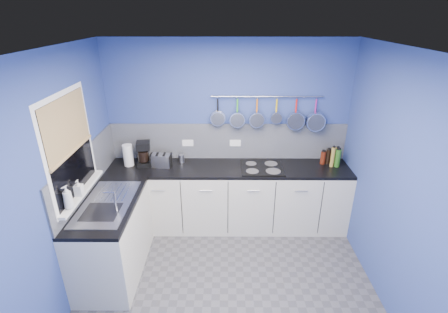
{
  "coord_description": "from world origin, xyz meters",
  "views": [
    {
      "loc": [
        -0.03,
        -2.69,
        2.78
      ],
      "look_at": [
        -0.05,
        0.75,
        1.25
      ],
      "focal_mm": 26.25,
      "sensor_mm": 36.0,
      "label": 1
    }
  ],
  "objects_px": {
    "paper_towel": "(128,155)",
    "coffee_maker": "(144,154)",
    "canister": "(181,158)",
    "hob": "(262,168)",
    "soap_bottle_b": "(79,188)",
    "toaster": "(161,160)",
    "soap_bottle_a": "(67,197)"
  },
  "relations": [
    {
      "from": "coffee_maker",
      "to": "toaster",
      "type": "bearing_deg",
      "value": -16.49
    },
    {
      "from": "soap_bottle_b",
      "to": "paper_towel",
      "type": "relative_size",
      "value": 0.6
    },
    {
      "from": "soap_bottle_b",
      "to": "coffee_maker",
      "type": "xyz_separation_m",
      "value": [
        0.42,
        1.04,
        -0.07
      ]
    },
    {
      "from": "coffee_maker",
      "to": "canister",
      "type": "bearing_deg",
      "value": 1.25
    },
    {
      "from": "soap_bottle_b",
      "to": "hob",
      "type": "xyz_separation_m",
      "value": [
        1.97,
        0.95,
        -0.23
      ]
    },
    {
      "from": "toaster",
      "to": "canister",
      "type": "height_order",
      "value": "toaster"
    },
    {
      "from": "coffee_maker",
      "to": "paper_towel",
      "type": "bearing_deg",
      "value": 172.0
    },
    {
      "from": "toaster",
      "to": "canister",
      "type": "relative_size",
      "value": 2.25
    },
    {
      "from": "coffee_maker",
      "to": "hob",
      "type": "height_order",
      "value": "coffee_maker"
    },
    {
      "from": "soap_bottle_b",
      "to": "coffee_maker",
      "type": "height_order",
      "value": "coffee_maker"
    },
    {
      "from": "canister",
      "to": "coffee_maker",
      "type": "bearing_deg",
      "value": -169.57
    },
    {
      "from": "soap_bottle_a",
      "to": "coffee_maker",
      "type": "xyz_separation_m",
      "value": [
        0.42,
        1.28,
        -0.11
      ]
    },
    {
      "from": "soap_bottle_a",
      "to": "hob",
      "type": "bearing_deg",
      "value": 31.11
    },
    {
      "from": "coffee_maker",
      "to": "canister",
      "type": "height_order",
      "value": "coffee_maker"
    },
    {
      "from": "toaster",
      "to": "hob",
      "type": "bearing_deg",
      "value": 7.59
    },
    {
      "from": "paper_towel",
      "to": "canister",
      "type": "relative_size",
      "value": 2.5
    },
    {
      "from": "paper_towel",
      "to": "toaster",
      "type": "height_order",
      "value": "paper_towel"
    },
    {
      "from": "coffee_maker",
      "to": "soap_bottle_a",
      "type": "bearing_deg",
      "value": -117.32
    },
    {
      "from": "paper_towel",
      "to": "canister",
      "type": "distance_m",
      "value": 0.7
    },
    {
      "from": "hob",
      "to": "toaster",
      "type": "bearing_deg",
      "value": 177.64
    },
    {
      "from": "coffee_maker",
      "to": "hob",
      "type": "relative_size",
      "value": 0.59
    },
    {
      "from": "soap_bottle_a",
      "to": "coffee_maker",
      "type": "distance_m",
      "value": 1.35
    },
    {
      "from": "soap_bottle_a",
      "to": "canister",
      "type": "bearing_deg",
      "value": 56.61
    },
    {
      "from": "paper_towel",
      "to": "coffee_maker",
      "type": "xyz_separation_m",
      "value": [
        0.21,
        0.0,
        0.02
      ]
    },
    {
      "from": "soap_bottle_a",
      "to": "paper_towel",
      "type": "xyz_separation_m",
      "value": [
        0.21,
        1.27,
        -0.13
      ]
    },
    {
      "from": "paper_towel",
      "to": "coffee_maker",
      "type": "distance_m",
      "value": 0.21
    },
    {
      "from": "soap_bottle_b",
      "to": "toaster",
      "type": "relative_size",
      "value": 0.66
    },
    {
      "from": "coffee_maker",
      "to": "hob",
      "type": "bearing_deg",
      "value": -12.28
    },
    {
      "from": "soap_bottle_b",
      "to": "paper_towel",
      "type": "xyz_separation_m",
      "value": [
        0.21,
        1.03,
        -0.09
      ]
    },
    {
      "from": "soap_bottle_a",
      "to": "paper_towel",
      "type": "height_order",
      "value": "soap_bottle_a"
    },
    {
      "from": "canister",
      "to": "hob",
      "type": "bearing_deg",
      "value": -9.13
    },
    {
      "from": "paper_towel",
      "to": "toaster",
      "type": "xyz_separation_m",
      "value": [
        0.44,
        -0.03,
        -0.06
      ]
    }
  ]
}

